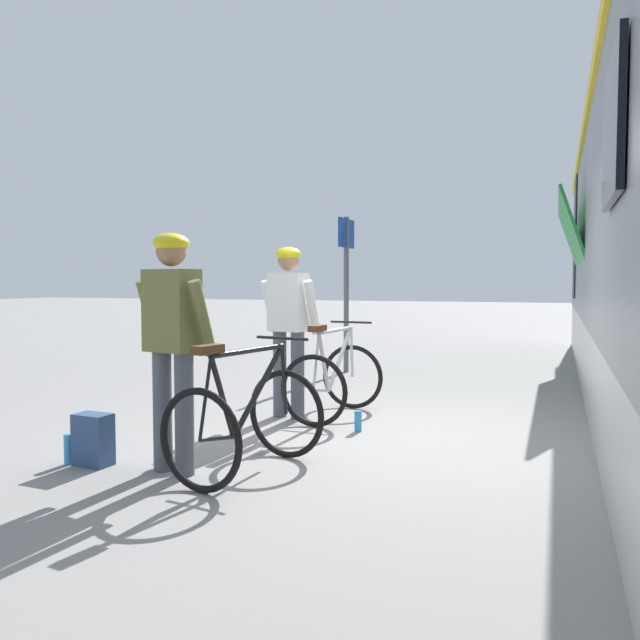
{
  "coord_description": "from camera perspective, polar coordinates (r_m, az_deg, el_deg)",
  "views": [
    {
      "loc": [
        1.49,
        -5.52,
        1.41
      ],
      "look_at": [
        -0.6,
        0.25,
        1.05
      ],
      "focal_mm": 36.81,
      "sensor_mm": 36.0,
      "label": 1
    }
  ],
  "objects": [
    {
      "name": "water_bottle_by_the_backpack",
      "position": [
        5.5,
        -21.03,
        -10.45
      ],
      "size": [
        0.07,
        0.07,
        0.24
      ],
      "primitive_type": "cylinder",
      "color": "#338CCC",
      "rests_on": "ground"
    },
    {
      "name": "cyclist_far_in_olive",
      "position": [
        4.91,
        -12.7,
        -0.89
      ],
      "size": [
        0.65,
        0.39,
        1.76
      ],
      "color": "#4C515B",
      "rests_on": "ground"
    },
    {
      "name": "bicycle_far_black",
      "position": [
        4.87,
        -6.45,
        -8.61
      ],
      "size": [
        0.9,
        1.19,
        0.99
      ],
      "color": "black",
      "rests_on": "ground"
    },
    {
      "name": "ground_plane",
      "position": [
        5.89,
        4.77,
        -10.51
      ],
      "size": [
        80.0,
        80.0,
        0.0
      ],
      "primitive_type": "plane",
      "color": "gray"
    },
    {
      "name": "bicycle_near_silver",
      "position": [
        6.82,
        1.23,
        -5.14
      ],
      "size": [
        0.79,
        1.12,
        0.99
      ],
      "color": "black",
      "rests_on": "ground"
    },
    {
      "name": "cyclist_near_in_white",
      "position": [
        6.74,
        -2.74,
        0.33
      ],
      "size": [
        0.65,
        0.38,
        1.76
      ],
      "color": "#4C515B",
      "rests_on": "ground"
    },
    {
      "name": "backpack_on_platform",
      "position": [
        5.39,
        -19.12,
        -9.8
      ],
      "size": [
        0.29,
        0.2,
        0.4
      ],
      "primitive_type": "cube",
      "rotation": [
        0.0,
        0.0,
        -0.07
      ],
      "color": "navy",
      "rests_on": "ground"
    },
    {
      "name": "platform_sign_post",
      "position": [
        10.15,
        2.3,
        4.57
      ],
      "size": [
        0.08,
        0.7,
        2.4
      ],
      "color": "#595B60",
      "rests_on": "ground"
    },
    {
      "name": "water_bottle_near_the_bikes",
      "position": [
        6.24,
        3.33,
        -8.78
      ],
      "size": [
        0.07,
        0.07,
        0.2
      ],
      "primitive_type": "cylinder",
      "color": "#338CCC",
      "rests_on": "ground"
    }
  ]
}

